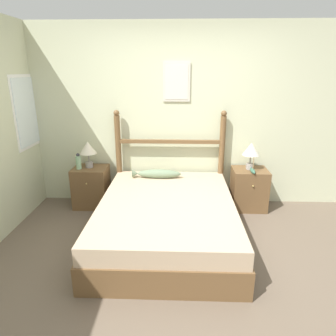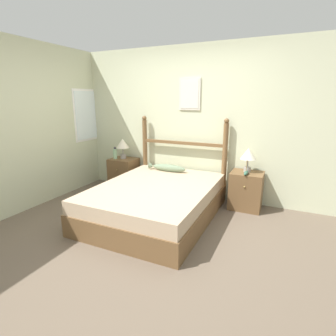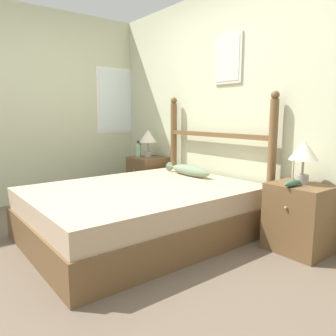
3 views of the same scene
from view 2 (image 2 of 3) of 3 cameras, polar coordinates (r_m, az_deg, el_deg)
ground_plane at (r=3.43m, az=-5.03°, el=-14.73°), size 16.00×16.00×0.00m
wall_back at (r=4.58m, az=5.53°, el=9.61°), size 6.40×0.08×2.55m
wall_left at (r=4.49m, az=-29.80°, el=7.64°), size 0.08×6.40×2.55m
bed at (r=3.87m, az=-2.58°, el=-7.18°), size 1.58×2.09×0.48m
headboard at (r=4.60m, az=3.10°, el=2.98°), size 1.58×0.08×1.39m
nightstand_left at (r=5.11m, az=-9.57°, el=-1.21°), size 0.48×0.44×0.59m
nightstand_right at (r=4.30m, az=16.61°, el=-4.72°), size 0.48×0.44×0.59m
table_lamp_left at (r=5.01m, az=-9.83°, el=5.07°), size 0.24×0.24×0.38m
table_lamp_right at (r=4.18m, az=17.09°, el=2.71°), size 0.24×0.24×0.38m
bottle at (r=5.05m, az=-11.43°, el=3.15°), size 0.07×0.07×0.23m
model_boat at (r=4.08m, az=16.62°, el=-0.99°), size 0.06×0.21×0.23m
fish_pillow at (r=4.48m, az=-0.16°, el=0.07°), size 0.68×0.13×0.12m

